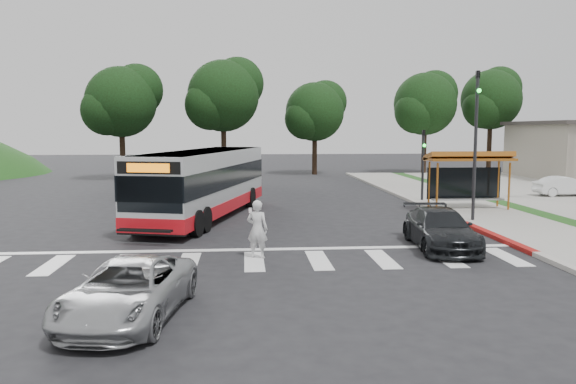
{
  "coord_description": "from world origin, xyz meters",
  "views": [
    {
      "loc": [
        -0.27,
        -21.87,
        4.03
      ],
      "look_at": [
        1.42,
        -0.22,
        1.6
      ],
      "focal_mm": 35.0,
      "sensor_mm": 36.0,
      "label": 1
    }
  ],
  "objects": [
    {
      "name": "sidewalk_east",
      "position": [
        11.0,
        8.0,
        0.06
      ],
      "size": [
        4.0,
        40.0,
        0.12
      ],
      "primitive_type": "cube",
      "color": "gray",
      "rests_on": "ground"
    },
    {
      "name": "transit_bus",
      "position": [
        -2.1,
        3.78,
        1.53
      ],
      "size": [
        5.53,
        12.12,
        3.06
      ],
      "primitive_type": null,
      "rotation": [
        0.0,
        0.0,
        -0.26
      ],
      "color": "#B7B9BC",
      "rests_on": "ground"
    },
    {
      "name": "parked_car_1",
      "position": [
        18.7,
        9.89,
        0.67
      ],
      "size": [
        3.49,
        1.24,
        1.15
      ],
      "primitive_type": "imported",
      "rotation": [
        0.0,
        0.0,
        1.58
      ],
      "color": "silver",
      "rests_on": "parking_lot"
    },
    {
      "name": "ground",
      "position": [
        0.0,
        0.0,
        0.0
      ],
      "size": [
        140.0,
        140.0,
        0.0
      ],
      "primitive_type": "plane",
      "color": "black",
      "rests_on": "ground"
    },
    {
      "name": "crosswalk_ladder",
      "position": [
        0.0,
        -5.0,
        0.01
      ],
      "size": [
        18.0,
        2.6,
        0.01
      ],
      "primitive_type": "cube",
      "color": "silver",
      "rests_on": "ground"
    },
    {
      "name": "traffic_signal_ne_tall",
      "position": [
        9.6,
        1.49,
        3.88
      ],
      "size": [
        0.18,
        0.37,
        6.5
      ],
      "color": "black",
      "rests_on": "ground"
    },
    {
      "name": "tree_north_a",
      "position": [
        -1.92,
        26.07,
        6.92
      ],
      "size": [
        6.6,
        6.15,
        10.17
      ],
      "color": "black",
      "rests_on": "ground"
    },
    {
      "name": "traffic_signal_ne_short",
      "position": [
        9.6,
        8.49,
        2.48
      ],
      "size": [
        0.18,
        0.37,
        4.0
      ],
      "color": "black",
      "rests_on": "ground"
    },
    {
      "name": "silver_suv_south",
      "position": [
        -2.76,
        -10.01,
        0.62
      ],
      "size": [
        2.73,
        4.74,
        1.24
      ],
      "primitive_type": "imported",
      "rotation": [
        0.0,
        0.0,
        -0.15
      ],
      "color": "#9EA0A3",
      "rests_on": "ground"
    },
    {
      "name": "tree_north_b",
      "position": [
        6.07,
        28.06,
        5.66
      ],
      "size": [
        5.72,
        5.33,
        8.43
      ],
      "color": "black",
      "rests_on": "ground"
    },
    {
      "name": "tree_north_c",
      "position": [
        -9.92,
        24.06,
        6.29
      ],
      "size": [
        6.16,
        5.74,
        9.3
      ],
      "color": "black",
      "rests_on": "ground"
    },
    {
      "name": "tree_ne_a",
      "position": [
        16.08,
        28.06,
        6.39
      ],
      "size": [
        6.16,
        5.74,
        9.3
      ],
      "color": "black",
      "rests_on": "parking_lot"
    },
    {
      "name": "dark_sedan",
      "position": [
        6.35,
        -3.55,
        0.67
      ],
      "size": [
        2.17,
        4.7,
        1.33
      ],
      "primitive_type": "imported",
      "rotation": [
        0.0,
        0.0,
        -0.07
      ],
      "color": "black",
      "rests_on": "ground"
    },
    {
      "name": "curb_east_red",
      "position": [
        9.0,
        -2.0,
        0.08
      ],
      "size": [
        0.32,
        6.0,
        0.15
      ],
      "primitive_type": "cube",
      "color": "maroon",
      "rests_on": "ground"
    },
    {
      "name": "curb_east",
      "position": [
        9.0,
        8.0,
        0.07
      ],
      "size": [
        0.3,
        40.0,
        0.15
      ],
      "primitive_type": "cube",
      "color": "#9E9991",
      "rests_on": "ground"
    },
    {
      "name": "tree_ne_b",
      "position": [
        23.08,
        30.06,
        6.92
      ],
      "size": [
        6.16,
        5.74,
        10.02
      ],
      "color": "black",
      "rests_on": "ground"
    },
    {
      "name": "bus_shelter",
      "position": [
        10.8,
        5.1,
        2.35
      ],
      "size": [
        4.2,
        1.6,
        2.86
      ],
      "color": "#995519",
      "rests_on": "sidewalk_east"
    },
    {
      "name": "pedestrian",
      "position": [
        0.12,
        -4.54,
        0.92
      ],
      "size": [
        0.78,
        0.63,
        1.84
      ],
      "primitive_type": "imported",
      "rotation": [
        0.0,
        0.0,
        2.82
      ],
      "color": "silver",
      "rests_on": "ground"
    }
  ]
}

